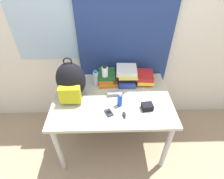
{
  "coord_description": "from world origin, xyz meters",
  "views": [
    {
      "loc": [
        -0.03,
        -0.9,
        1.89
      ],
      "look_at": [
        0.0,
        0.41,
        0.81
      ],
      "focal_mm": 28.0,
      "sensor_mm": 36.0,
      "label": 1
    }
  ],
  "objects": [
    {
      "name": "sunglasses_case",
      "position": [
        0.03,
        0.44,
        0.73
      ],
      "size": [
        0.15,
        0.07,
        0.04
      ],
      "color": "gray",
      "rests_on": "desk"
    },
    {
      "name": "wall_back",
      "position": [
        -0.0,
        0.91,
        1.25
      ],
      "size": [
        6.0,
        0.06,
        2.5
      ],
      "color": "silver",
      "rests_on": "ground_plane"
    },
    {
      "name": "sports_bottle",
      "position": [
        -0.07,
        0.61,
        0.83
      ],
      "size": [
        0.07,
        0.07,
        0.25
      ],
      "color": "white",
      "rests_on": "desk"
    },
    {
      "name": "ground_plane",
      "position": [
        0.0,
        0.0,
        0.0
      ],
      "size": [
        12.0,
        12.0,
        0.0
      ],
      "primitive_type": "plane",
      "color": "#9E8466"
    },
    {
      "name": "camera_pouch",
      "position": [
        0.32,
        0.24,
        0.74
      ],
      "size": [
        0.11,
        0.09,
        0.06
      ],
      "color": "black",
      "rests_on": "desk"
    },
    {
      "name": "book_stack_left",
      "position": [
        -0.05,
        0.68,
        0.76
      ],
      "size": [
        0.22,
        0.28,
        0.12
      ],
      "color": "orange",
      "rests_on": "desk"
    },
    {
      "name": "wristwatch",
      "position": [
        0.1,
        0.16,
        0.71
      ],
      "size": [
        0.04,
        0.08,
        0.01
      ],
      "color": "black",
      "rests_on": "desk"
    },
    {
      "name": "desk",
      "position": [
        0.0,
        0.41,
        0.63
      ],
      "size": [
        1.18,
        0.83,
        0.71
      ],
      "color": "#B7B299",
      "rests_on": "ground_plane"
    },
    {
      "name": "book_stack_center",
      "position": [
        0.17,
        0.67,
        0.8
      ],
      "size": [
        0.23,
        0.27,
        0.18
      ],
      "color": "navy",
      "rests_on": "desk"
    },
    {
      "name": "sunscreen_bottle",
      "position": [
        0.07,
        0.29,
        0.78
      ],
      "size": [
        0.05,
        0.05,
        0.15
      ],
      "color": "blue",
      "rests_on": "desk"
    },
    {
      "name": "water_bottle",
      "position": [
        -0.17,
        0.62,
        0.8
      ],
      "size": [
        0.06,
        0.06,
        0.19
      ],
      "color": "silver",
      "rests_on": "desk"
    },
    {
      "name": "backpack",
      "position": [
        -0.39,
        0.44,
        0.89
      ],
      "size": [
        0.28,
        0.27,
        0.43
      ],
      "color": "black",
      "rests_on": "desk"
    },
    {
      "name": "book_stack_right",
      "position": [
        0.37,
        0.67,
        0.76
      ],
      "size": [
        0.2,
        0.24,
        0.1
      ],
      "color": "red",
      "rests_on": "desk"
    },
    {
      "name": "cell_phone",
      "position": [
        -0.03,
        0.19,
        0.72
      ],
      "size": [
        0.09,
        0.11,
        0.02
      ],
      "color": "#2D2D33",
      "rests_on": "desk"
    },
    {
      "name": "curtain_blue",
      "position": [
        0.15,
        0.86,
        1.25
      ],
      "size": [
        1.0,
        0.04,
        2.5
      ],
      "color": "navy",
      "rests_on": "ground_plane"
    }
  ]
}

